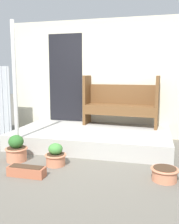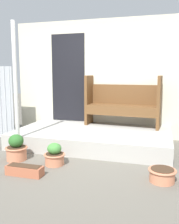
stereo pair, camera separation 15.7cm
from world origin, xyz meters
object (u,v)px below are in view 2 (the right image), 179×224
at_px(bench, 123,101).
at_px(flower_pot_right, 162,174).
at_px(support_post, 16,90).
at_px(flower_pot_left, 16,149).
at_px(flower_pot_middle, 54,155).
at_px(planter_box_rect, 25,170).

relative_size(bench, flower_pot_right, 4.31).
xyz_separation_m(support_post, flower_pot_left, (0.13, -0.25, -0.95)).
height_order(flower_pot_middle, planter_box_rect, flower_pot_middle).
bearing_deg(planter_box_rect, flower_pot_left, 131.35).
xyz_separation_m(flower_pot_middle, flower_pot_right, (1.62, -0.17, -0.05)).
distance_m(flower_pot_right, planter_box_rect, 1.88).
bearing_deg(flower_pot_right, support_post, 169.52).
height_order(bench, planter_box_rect, bench).
bearing_deg(flower_pot_left, flower_pot_right, -4.90).
relative_size(flower_pot_left, flower_pot_middle, 1.23).
bearing_deg(flower_pot_left, flower_pot_middle, -2.41).
bearing_deg(support_post, flower_pot_right, -10.48).
distance_m(support_post, flower_pot_left, 0.99).
relative_size(bench, flower_pot_middle, 4.60).
height_order(support_post, flower_pot_middle, support_post).
height_order(flower_pot_left, flower_pot_middle, flower_pot_left).
bearing_deg(flower_pot_middle, flower_pot_left, 177.59).
bearing_deg(flower_pot_left, planter_box_rect, -48.65).
distance_m(support_post, flower_pot_middle, 1.31).
bearing_deg(bench, flower_pot_middle, -108.35).
xyz_separation_m(bench, flower_pot_right, (0.85, -1.99, -0.73)).
xyz_separation_m(flower_pot_middle, planter_box_rect, (-0.23, -0.50, -0.08)).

